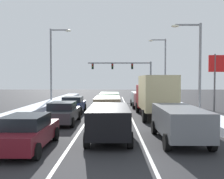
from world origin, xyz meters
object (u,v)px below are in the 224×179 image
box_truck_right_lane_second (155,94)px  suv_black_center_lane_nearest (109,119)px  suv_gray_right_lane_nearest (179,121)px  suv_tan_center_lane_second (108,105)px  sedan_maroon_left_lane_nearest (27,132)px  suv_silver_right_lane_third (141,98)px  street_lamp_right_far (163,64)px  sedan_charcoal_left_lane_second (63,113)px  street_lamp_left_mid (53,60)px  suv_green_center_lane_third (109,99)px  street_lamp_right_mid (196,60)px  traffic_light_gantry (129,70)px  sedan_navy_left_lane_third (73,104)px

box_truck_right_lane_second → suv_black_center_lane_nearest: box_truck_right_lane_second is taller
suv_gray_right_lane_nearest → suv_tan_center_lane_second: 8.60m
suv_gray_right_lane_nearest → sedan_maroon_left_lane_nearest: size_ratio=1.09×
suv_silver_right_lane_third → street_lamp_right_far: bearing=66.2°
sedan_charcoal_left_lane_second → street_lamp_left_mid: size_ratio=0.48×
suv_silver_right_lane_third → suv_green_center_lane_third: same height
box_truck_right_lane_second → street_lamp_right_mid: (3.87, 1.90, 2.89)m
suv_tan_center_lane_second → suv_black_center_lane_nearest: bearing=-87.9°
suv_gray_right_lane_nearest → suv_tan_center_lane_second: same height
sedan_maroon_left_lane_nearest → traffic_light_gantry: size_ratio=0.41×
sedan_navy_left_lane_third → street_lamp_right_far: bearing=52.6°
box_truck_right_lane_second → sedan_charcoal_left_lane_second: bearing=-156.9°
suv_tan_center_lane_second → street_lamp_left_mid: street_lamp_left_mid is taller
box_truck_right_lane_second → suv_tan_center_lane_second: box_truck_right_lane_second is taller
suv_tan_center_lane_second → street_lamp_right_mid: 8.79m
box_truck_right_lane_second → suv_black_center_lane_nearest: 8.34m
street_lamp_right_mid → street_lamp_right_far: size_ratio=0.87×
suv_gray_right_lane_nearest → sedan_navy_left_lane_third: (-6.99, 10.75, -0.25)m
suv_silver_right_lane_third → suv_black_center_lane_nearest: bearing=-102.1°
suv_black_center_lane_nearest → suv_tan_center_lane_second: 7.37m
suv_tan_center_lane_second → sedan_navy_left_lane_third: size_ratio=1.09×
suv_black_center_lane_nearest → traffic_light_gantry: traffic_light_gantry is taller
suv_tan_center_lane_second → sedan_maroon_left_lane_nearest: size_ratio=1.09×
box_truck_right_lane_second → traffic_light_gantry: 23.25m
suv_silver_right_lane_third → street_lamp_right_mid: 7.99m
sedan_maroon_left_lane_nearest → suv_black_center_lane_nearest: bearing=27.7°
suv_gray_right_lane_nearest → sedan_charcoal_left_lane_second: size_ratio=1.09×
suv_silver_right_lane_third → suv_tan_center_lane_second: (-3.50, -7.72, 0.00)m
suv_silver_right_lane_third → sedan_charcoal_left_lane_second: 12.36m
suv_black_center_lane_nearest → street_lamp_right_mid: (7.40, 9.41, 3.77)m
sedan_maroon_left_lane_nearest → street_lamp_left_mid: bearing=100.5°
suv_silver_right_lane_third → street_lamp_left_mid: street_lamp_left_mid is taller
suv_gray_right_lane_nearest → sedan_maroon_left_lane_nearest: (-7.00, -1.47, -0.25)m
suv_silver_right_lane_third → street_lamp_right_far: (4.29, 9.72, 4.37)m
sedan_maroon_left_lane_nearest → suv_silver_right_lane_third: bearing=68.2°
suv_silver_right_lane_third → street_lamp_left_mid: 12.06m
street_lamp_right_mid → sedan_navy_left_lane_third: bearing=175.0°
suv_black_center_lane_nearest → suv_tan_center_lane_second: bearing=92.1°
suv_tan_center_lane_second → street_lamp_right_far: street_lamp_right_far is taller
suv_green_center_lane_third → sedan_charcoal_left_lane_second: size_ratio=1.09×
sedan_navy_left_lane_third → traffic_light_gantry: bearing=72.8°
street_lamp_left_mid → suv_gray_right_lane_nearest: bearing=-60.5°
box_truck_right_lane_second → street_lamp_right_far: 18.09m
box_truck_right_lane_second → street_lamp_left_mid: 16.02m
suv_black_center_lane_nearest → sedan_maroon_left_lane_nearest: 4.02m
suv_green_center_lane_third → street_lamp_right_far: size_ratio=0.54×
suv_green_center_lane_third → traffic_light_gantry: (2.95, 17.09, 3.72)m
suv_tan_center_lane_second → suv_green_center_lane_third: same height
suv_green_center_lane_third → street_lamp_right_mid: bearing=-28.0°
suv_black_center_lane_nearest → suv_tan_center_lane_second: same height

